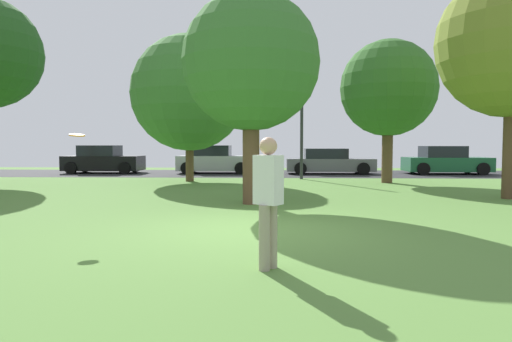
{
  "coord_description": "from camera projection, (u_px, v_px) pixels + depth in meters",
  "views": [
    {
      "loc": [
        0.46,
        -8.3,
        1.56
      ],
      "look_at": [
        0.0,
        2.63,
        0.92
      ],
      "focal_mm": 31.94,
      "sensor_mm": 36.0,
      "label": 1
    }
  ],
  "objects": [
    {
      "name": "parked_car_green",
      "position": [
        445.0,
        161.0,
        23.94
      ],
      "size": [
        4.25,
        2.12,
        1.47
      ],
      "color": "#195633",
      "rests_on": "ground_plane"
    },
    {
      "name": "oak_tree_left",
      "position": [
        388.0,
        89.0,
        18.3
      ],
      "size": [
        3.86,
        3.86,
        5.75
      ],
      "color": "brown",
      "rests_on": "ground_plane"
    },
    {
      "name": "maple_tree_far",
      "position": [
        251.0,
        63.0,
        11.72
      ],
      "size": [
        3.57,
        3.57,
        5.47
      ],
      "color": "brown",
      "rests_on": "ground_plane"
    },
    {
      "name": "parked_car_grey",
      "position": [
        329.0,
        162.0,
        24.12
      ],
      "size": [
        4.59,
        1.96,
        1.34
      ],
      "color": "slate",
      "rests_on": "ground_plane"
    },
    {
      "name": "parked_car_silver",
      "position": [
        215.0,
        161.0,
        24.66
      ],
      "size": [
        4.05,
        2.12,
        1.5
      ],
      "color": "#B7B7BC",
      "rests_on": "ground_plane"
    },
    {
      "name": "parked_car_black",
      "position": [
        103.0,
        160.0,
        24.73
      ],
      "size": [
        4.09,
        2.03,
        1.51
      ],
      "color": "black",
      "rests_on": "ground_plane"
    },
    {
      "name": "person_thrower",
      "position": [
        268.0,
        197.0,
        5.64
      ],
      "size": [
        0.39,
        0.36,
        1.65
      ],
      "rotation": [
        0.0,
        0.0,
        2.54
      ],
      "color": "gray",
      "rests_on": "ground_plane"
    },
    {
      "name": "street_lamp_post",
      "position": [
        302.0,
        129.0,
        20.36
      ],
      "size": [
        0.14,
        0.14,
        4.5
      ],
      "primitive_type": "cylinder",
      "color": "#2D2D33",
      "rests_on": "ground_plane"
    },
    {
      "name": "road_strip",
      "position": [
        267.0,
        173.0,
        24.35
      ],
      "size": [
        44.0,
        6.4,
        0.01
      ],
      "primitive_type": "cube",
      "color": "#28282B",
      "rests_on": "ground_plane"
    },
    {
      "name": "birch_tree_lone",
      "position": [
        189.0,
        93.0,
        19.02
      ],
      "size": [
        4.84,
        4.84,
        6.13
      ],
      "color": "brown",
      "rests_on": "ground_plane"
    },
    {
      "name": "frisbee_disc",
      "position": [
        77.0,
        135.0,
        8.07
      ],
      "size": [
        0.38,
        0.38,
        0.06
      ],
      "color": "orange"
    },
    {
      "name": "ground_plane",
      "position": [
        250.0,
        229.0,
        8.39
      ],
      "size": [
        44.0,
        44.0,
        0.0
      ],
      "primitive_type": "plane",
      "color": "#547F38"
    }
  ]
}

